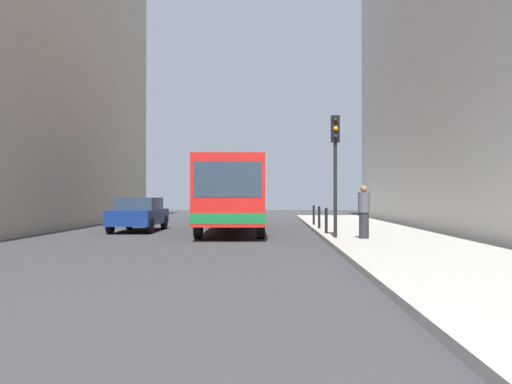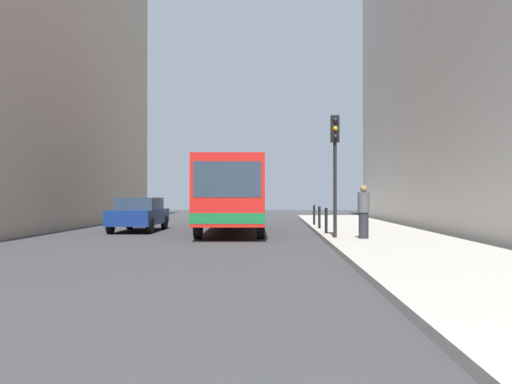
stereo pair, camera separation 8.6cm
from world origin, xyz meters
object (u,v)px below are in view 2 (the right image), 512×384
at_px(car_beside_bus, 139,213).
at_px(bollard_mid, 319,217).
at_px(bus, 233,192).
at_px(traffic_light, 335,153).
at_px(bollard_far, 314,215).
at_px(car_behind_bus, 242,208).
at_px(pedestrian_near_signal, 364,212).
at_px(bollard_near, 326,221).

relative_size(car_beside_bus, bollard_mid, 4.65).
distance_m(bus, bollard_mid, 3.90).
distance_m(traffic_light, bollard_far, 8.41).
relative_size(car_behind_bus, pedestrian_near_signal, 2.57).
distance_m(bus, bollard_far, 4.81).
height_order(bus, car_behind_bus, bus).
height_order(bollard_near, bollard_far, same).
bearing_deg(bollard_far, bollard_near, -90.00).
relative_size(traffic_light, bollard_far, 4.32).
bearing_deg(car_behind_bus, bus, 88.19).
xyz_separation_m(bollard_near, pedestrian_near_signal, (0.99, -2.43, 0.40)).
bearing_deg(bollard_near, pedestrian_near_signal, -67.85).
bearing_deg(bollard_near, car_behind_bus, 106.70).
distance_m(bollard_far, pedestrian_near_signal, 8.51).
bearing_deg(bollard_mid, pedestrian_near_signal, -79.70).
xyz_separation_m(bus, traffic_light, (3.84, -5.24, 1.28)).
height_order(bollard_near, bollard_mid, same).
distance_m(traffic_light, pedestrian_near_signal, 2.20).
distance_m(bus, pedestrian_near_signal, 7.38).
xyz_separation_m(bus, bollard_far, (3.74, 2.83, -1.10)).
bearing_deg(bollard_mid, traffic_light, -88.87).
relative_size(car_behind_bus, bollard_far, 4.73).
bearing_deg(pedestrian_near_signal, car_behind_bus, -121.65).
xyz_separation_m(bus, pedestrian_near_signal, (4.73, -5.62, -0.70)).
xyz_separation_m(bollard_mid, bollard_far, (0.00, 3.01, 0.00)).
bearing_deg(bollard_mid, bus, 177.19).
distance_m(traffic_light, bollard_mid, 5.59).
xyz_separation_m(car_behind_bus, traffic_light, (4.08, -15.31, 2.22)).
xyz_separation_m(bollard_far, pedestrian_near_signal, (0.99, -8.45, 0.40)).
height_order(car_behind_bus, traffic_light, traffic_light).
bearing_deg(car_beside_bus, pedestrian_near_signal, 147.15).
bearing_deg(bollard_far, bus, -142.90).
height_order(bollard_mid, pedestrian_near_signal, pedestrian_near_signal).
xyz_separation_m(bollard_near, bollard_far, (0.00, 6.02, 0.00)).
height_order(traffic_light, bollard_mid, traffic_light).
relative_size(car_beside_bus, traffic_light, 1.08).
height_order(car_beside_bus, bollard_near, car_beside_bus).
relative_size(bollard_mid, pedestrian_near_signal, 0.54).
distance_m(bus, car_beside_bus, 4.25).
distance_m(car_beside_bus, pedestrian_near_signal, 10.48).
xyz_separation_m(bollard_near, bollard_mid, (0.00, 3.01, 0.00)).
xyz_separation_m(traffic_light, pedestrian_near_signal, (0.89, -0.38, -1.98)).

